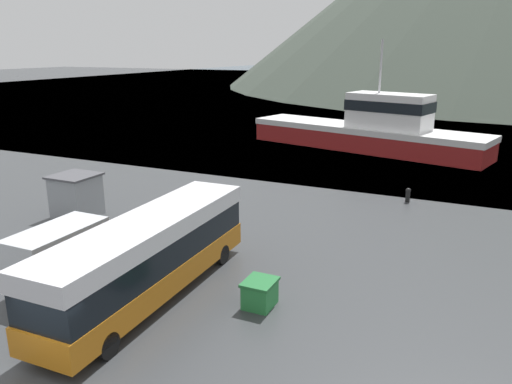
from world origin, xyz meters
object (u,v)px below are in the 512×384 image
Objects in this scene: fishing_boat at (371,130)px; storage_bin at (260,293)px; dock_kiosk at (76,195)px; small_boat at (316,137)px; tour_bus at (150,254)px; delivery_van at (69,250)px.

storage_bin is at bearing -160.44° from fishing_boat.
dock_kiosk is at bearing 159.65° from storage_bin.
storage_bin is 36.24m from small_boat.
tour_bus is at bearing -167.78° from fishing_boat.
dock_kiosk is 0.44× the size of small_boat.
fishing_boat is 29.50m from dock_kiosk.
dock_kiosk is at bearing 171.77° from fishing_boat.
small_boat is (-0.91, 36.24, -0.90)m from delivery_van.
fishing_boat is at bearing 86.64° from tour_bus.
small_boat is (-9.30, 35.03, -0.14)m from storage_bin.
dock_kiosk is (-10.08, 6.43, -0.59)m from tour_bus.
fishing_boat is 4.23× the size of small_boat.
fishing_boat reaches higher than small_boat.
tour_bus is 4.59× the size of dock_kiosk.
fishing_boat is at bearing 67.50° from dock_kiosk.
tour_bus is 33.69m from fishing_boat.
storage_bin is 0.54× the size of dock_kiosk.
delivery_van is at bearing 101.85° from small_boat.
storage_bin is at bearing -20.35° from dock_kiosk.
fishing_boat reaches higher than tour_bus.
tour_bus is at bearing -165.10° from storage_bin.
small_boat is at bearing 104.87° from storage_bin.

